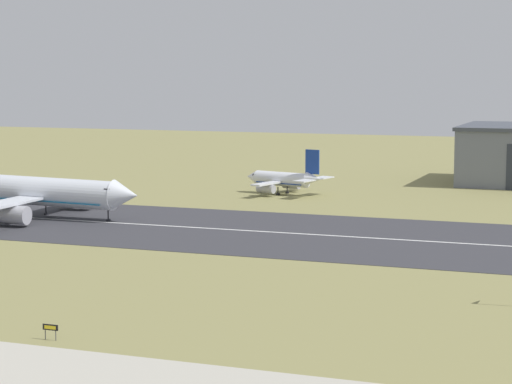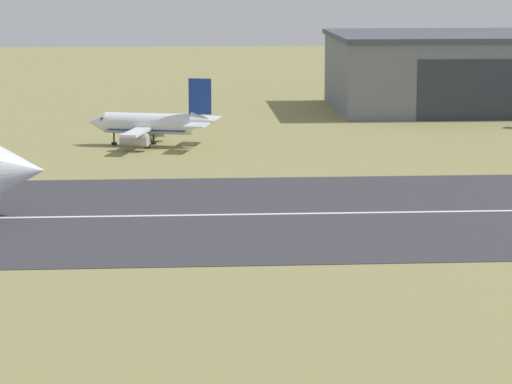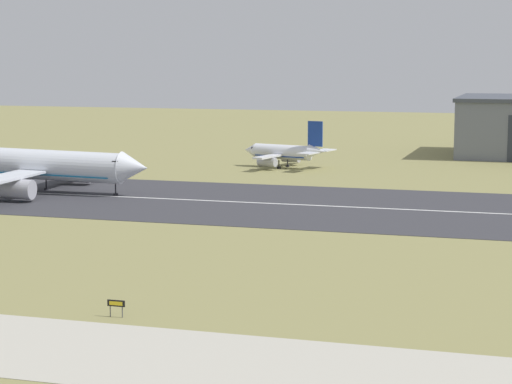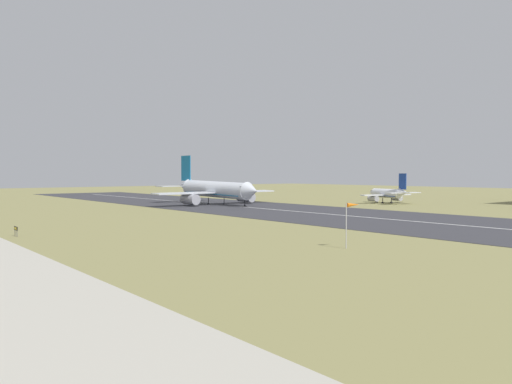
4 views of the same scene
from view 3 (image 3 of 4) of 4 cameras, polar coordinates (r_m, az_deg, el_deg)
ground_plane at (r=108.44m, az=8.94°, el=-5.32°), size 643.86×643.86×0.00m
runway_strip at (r=159.66m, az=11.55°, el=-1.13°), size 403.86×46.04×0.06m
runway_centreline at (r=159.65m, az=11.55°, el=-1.12°), size 363.47×0.70×0.01m
taxiway_road at (r=78.37m, az=5.69°, el=-10.42°), size 302.89×16.54×0.05m
airplane_landing at (r=182.58m, az=-12.55°, el=1.50°), size 44.34×47.16×16.94m
airplane_parked_east at (r=217.36m, az=1.60°, el=2.27°), size 20.91×20.46×10.46m
runway_sign at (r=95.36m, az=-8.00°, el=-6.38°), size 1.77×0.14×1.64m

